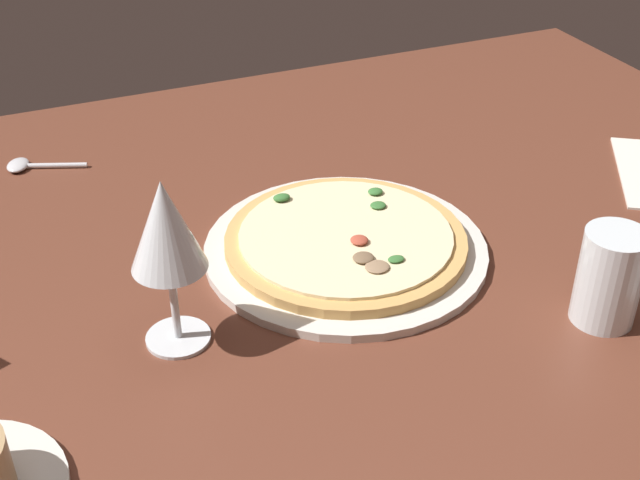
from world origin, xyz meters
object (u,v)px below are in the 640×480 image
at_px(water_glass, 608,283).
at_px(wine_glass_near, 166,231).
at_px(pizza_main, 346,244).
at_px(spoon, 28,165).

bearing_deg(water_glass, wine_glass_near, -18.56).
relative_size(pizza_main, wine_glass_near, 1.80).
bearing_deg(wine_glass_near, spoon, -77.89).
height_order(wine_glass_near, water_glass, wine_glass_near).
xyz_separation_m(pizza_main, spoon, (0.31, -0.35, -0.01)).
height_order(pizza_main, wine_glass_near, wine_glass_near).
relative_size(pizza_main, spoon, 3.00).
distance_m(wine_glass_near, spoon, 0.45).
bearing_deg(wine_glass_near, pizza_main, -160.86).
height_order(pizza_main, spoon, pizza_main).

